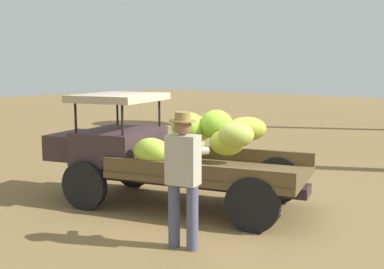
{
  "coord_description": "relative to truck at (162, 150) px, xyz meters",
  "views": [
    {
      "loc": [
        -4.59,
        6.12,
        2.3
      ],
      "look_at": [
        0.36,
        0.18,
        1.21
      ],
      "focal_mm": 45.18,
      "sensor_mm": 36.0,
      "label": 1
    }
  ],
  "objects": [
    {
      "name": "ground_plane",
      "position": [
        -0.9,
        -0.32,
        -0.91
      ],
      "size": [
        60.0,
        60.0,
        0.0
      ],
      "primitive_type": "plane",
      "color": "olive"
    },
    {
      "name": "truck",
      "position": [
        0.0,
        0.0,
        0.0
      ],
      "size": [
        4.66,
        2.77,
        1.83
      ],
      "rotation": [
        0.0,
        0.0,
        0.3
      ],
      "color": "#3A282E",
      "rests_on": "ground"
    },
    {
      "name": "farmer",
      "position": [
        -1.62,
        1.33,
        0.08
      ],
      "size": [
        0.53,
        0.49,
        1.75
      ],
      "rotation": [
        0.0,
        0.0,
        -1.32
      ],
      "color": "#4E5270",
      "rests_on": "ground"
    }
  ]
}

